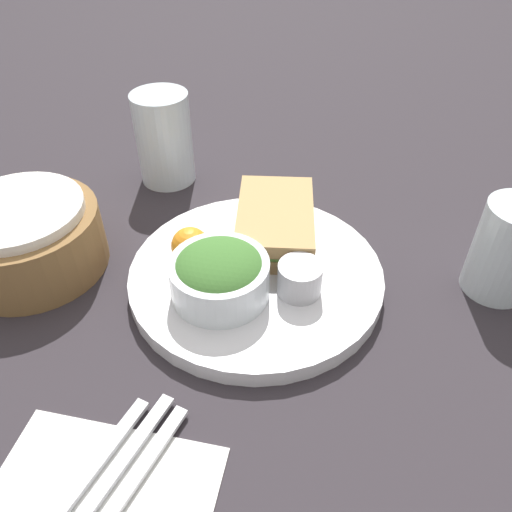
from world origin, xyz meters
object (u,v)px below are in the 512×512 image
at_px(sandwich, 275,222).
at_px(bread_basket, 26,238).
at_px(water_glass, 507,250).
at_px(plate, 256,276).
at_px(salad_bowl, 219,274).
at_px(spoon, 82,483).
at_px(knife, 99,493).
at_px(drink_glass, 164,138).
at_px(dressing_cup, 300,279).
at_px(fork, 117,504).

bearing_deg(sandwich, bread_basket, 108.07).
bearing_deg(water_glass, plate, 100.17).
bearing_deg(plate, bread_basket, 95.20).
bearing_deg(salad_bowl, water_glass, -72.54).
bearing_deg(bread_basket, spoon, -142.86).
xyz_separation_m(sandwich, water_glass, (-0.02, -0.26, 0.02)).
relative_size(knife, water_glass, 1.74).
xyz_separation_m(salad_bowl, drink_glass, (0.24, 0.15, 0.02)).
xyz_separation_m(plate, knife, (-0.27, 0.07, -0.00)).
relative_size(drink_glass, bread_basket, 0.76).
distance_m(sandwich, knife, 0.35).
bearing_deg(sandwich, plate, 171.53).
xyz_separation_m(salad_bowl, dressing_cup, (0.02, -0.08, -0.01)).
height_order(drink_glass, fork, drink_glass).
height_order(salad_bowl, bread_basket, bread_basket).
relative_size(plate, dressing_cup, 6.05).
relative_size(bread_basket, spoon, 1.05).
height_order(dressing_cup, water_glass, water_glass).
bearing_deg(knife, dressing_cup, 167.82).
relative_size(plate, water_glass, 2.61).
bearing_deg(salad_bowl, bread_basket, 84.90).
xyz_separation_m(salad_bowl, spoon, (-0.22, 0.06, -0.04)).
bearing_deg(water_glass, bread_basket, 97.70).
height_order(sandwich, spoon, sandwich).
distance_m(salad_bowl, spoon, 0.23).
bearing_deg(salad_bowl, plate, -32.99).
bearing_deg(drink_glass, knife, -167.19).
bearing_deg(bread_basket, salad_bowl, -95.10).
xyz_separation_m(plate, fork, (-0.27, 0.05, -0.00)).
bearing_deg(fork, spoon, -90.00).
height_order(sandwich, knife, sandwich).
bearing_deg(dressing_cup, fork, 156.84).
relative_size(drink_glass, knife, 0.68).
distance_m(drink_glass, bread_basket, 0.24).
bearing_deg(sandwich, water_glass, -93.99).
distance_m(salad_bowl, knife, 0.23).
bearing_deg(dressing_cup, knife, 153.11).
bearing_deg(salad_bowl, dressing_cup, -75.72).
height_order(dressing_cup, drink_glass, drink_glass).
bearing_deg(knife, spoon, -90.00).
relative_size(sandwich, knife, 0.81).
relative_size(plate, salad_bowl, 2.74).
bearing_deg(sandwich, salad_bowl, 160.56).
xyz_separation_m(bread_basket, fork, (-0.25, -0.22, -0.04)).
height_order(sandwich, drink_glass, drink_glass).
xyz_separation_m(dressing_cup, knife, (-0.24, 0.12, -0.03)).
distance_m(plate, knife, 0.28).
relative_size(plate, fork, 1.57).
distance_m(salad_bowl, bread_basket, 0.24).
relative_size(fork, spoon, 1.11).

